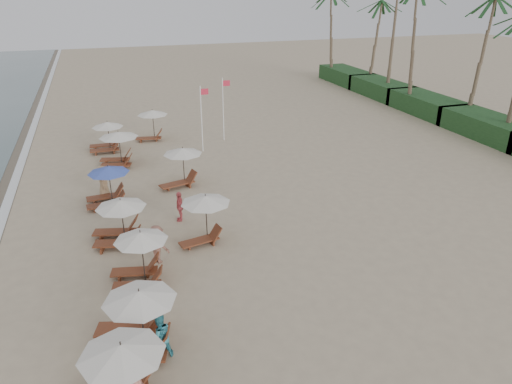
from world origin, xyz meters
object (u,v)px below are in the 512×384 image
object	(u,v)px
inland_station_2	(151,121)
beachgoer_mid_b	(157,244)
lounger_station_1	(133,322)
flag_pole_near	(202,116)
lounger_station_0	(116,381)
inland_station_1	(180,164)
beachgoer_far_a	(180,206)
lounger_station_2	(137,259)
lounger_station_4	(106,186)
lounger_station_6	(105,137)
beachgoer_mid_a	(160,336)
beachgoer_far_b	(103,181)
lounger_station_5	(117,147)
lounger_station_3	(117,222)
inland_station_0	(203,213)

from	to	relation	value
inland_station_2	beachgoer_mid_b	bearing A→B (deg)	-96.32
lounger_station_1	flag_pole_near	xyz separation A→B (m)	(6.39, 18.54, 1.50)
lounger_station_0	inland_station_1	distance (m)	15.91
lounger_station_0	beachgoer_far_a	bearing A→B (deg)	71.70
lounger_station_2	lounger_station_4	size ratio (longest dim) A/B	0.98
flag_pole_near	beachgoer_mid_b	bearing A→B (deg)	-110.16
lounger_station_6	beachgoer_far_a	bearing A→B (deg)	-76.12
lounger_station_0	beachgoer_mid_a	xyz separation A→B (m)	(1.38, 1.80, -0.33)
beachgoer_far_b	inland_station_2	bearing A→B (deg)	-11.10
beachgoer_mid_b	lounger_station_5	bearing A→B (deg)	-43.58
lounger_station_5	beachgoer_mid_b	distance (m)	12.52
lounger_station_2	lounger_station_3	size ratio (longest dim) A/B	0.93
beachgoer_far_a	beachgoer_far_b	distance (m)	5.39
lounger_station_3	inland_station_0	xyz separation A→B (m)	(3.67, -1.20, 0.43)
lounger_station_4	beachgoer_mid_a	bearing A→B (deg)	-84.94
lounger_station_5	inland_station_0	size ratio (longest dim) A/B	1.03
inland_station_2	beachgoer_far_b	size ratio (longest dim) A/B	1.45
lounger_station_3	lounger_station_2	bearing A→B (deg)	-81.44
lounger_station_2	lounger_station_4	world-z (taller)	lounger_station_2
lounger_station_1	beachgoer_mid_a	xyz separation A→B (m)	(0.73, -0.67, -0.21)
lounger_station_6	inland_station_0	size ratio (longest dim) A/B	0.98
lounger_station_2	beachgoer_far_a	distance (m)	5.46
lounger_station_0	lounger_station_3	distance (m)	9.68
inland_station_2	beachgoer_mid_a	world-z (taller)	inland_station_2
lounger_station_3	beachgoer_far_b	xyz separation A→B (m)	(-0.43, 5.44, -0.13)
lounger_station_5	lounger_station_1	bearing A→B (deg)	-91.83
inland_station_0	beachgoer_mid_b	xyz separation A→B (m)	(-2.22, -1.05, -0.61)
inland_station_0	inland_station_2	world-z (taller)	same
lounger_station_0	inland_station_2	size ratio (longest dim) A/B	1.01
lounger_station_1	beachgoer_mid_a	size ratio (longest dim) A/B	1.77
beachgoer_mid_a	beachgoer_far_b	distance (m)	13.36
lounger_station_3	flag_pole_near	world-z (taller)	flag_pole_near
lounger_station_6	inland_station_1	distance (m)	8.78
inland_station_1	flag_pole_near	distance (m)	6.40
beachgoer_mid_a	lounger_station_4	bearing A→B (deg)	-97.79
inland_station_1	beachgoer_mid_a	bearing A→B (deg)	-102.83
lounger_station_4	inland_station_0	bearing A→B (deg)	-54.25
lounger_station_2	inland_station_1	xyz separation A→B (m)	(3.30, 9.18, 0.24)
lounger_station_4	beachgoer_mid_b	distance (m)	6.80
lounger_station_0	beachgoer_mid_b	world-z (taller)	lounger_station_0
lounger_station_6	beachgoer_far_a	xyz separation A→B (m)	(3.02, -12.21, -0.23)
lounger_station_3	beachgoer_mid_a	world-z (taller)	lounger_station_3
lounger_station_4	lounger_station_6	distance (m)	9.18
lounger_station_0	inland_station_1	xyz separation A→B (m)	(4.45, 15.28, 0.22)
lounger_station_1	inland_station_1	distance (m)	13.36
inland_station_0	beachgoer_far_a	world-z (taller)	inland_station_0
lounger_station_2	lounger_station_3	distance (m)	3.61
lounger_station_0	inland_station_2	world-z (taller)	lounger_station_0
lounger_station_5	beachgoer_mid_a	distance (m)	18.12
lounger_station_1	inland_station_1	world-z (taller)	inland_station_1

